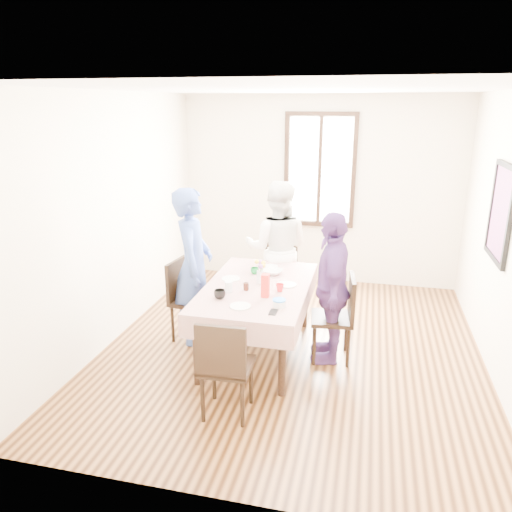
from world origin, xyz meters
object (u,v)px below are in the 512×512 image
person_left (193,266)px  person_far (277,249)px  chair_left (193,301)px  person_right (331,288)px  chair_far (277,278)px  dining_table (257,320)px  chair_right (332,318)px  chair_near (227,366)px

person_left → person_far: 1.21m
chair_left → person_far: size_ratio=0.54×
person_far → chair_left: bearing=46.5°
chair_left → person_right: (1.54, -0.10, 0.33)m
chair_far → dining_table: bearing=95.1°
chair_left → chair_right: bearing=94.1°
chair_left → chair_far: size_ratio=1.00×
dining_table → person_left: size_ratio=0.93×
person_far → chair_near: bearing=86.1°
person_far → person_right: person_far is taller
dining_table → chair_far: (0.00, 1.11, 0.08)m
person_right → chair_left: bearing=-99.5°
chair_right → chair_far: size_ratio=1.00×
chair_left → chair_right: size_ratio=1.00×
chair_right → person_left: size_ratio=0.53×
chair_far → person_right: person_right is taller
dining_table → chair_far: bearing=90.0°
person_left → person_right: (1.52, -0.10, -0.08)m
chair_left → chair_near: bearing=39.5°
chair_left → person_right: bearing=94.1°
chair_left → chair_near: 1.48m
chair_left → person_right: person_right is taller
dining_table → chair_far: chair_far is taller
chair_right → person_right: (-0.02, 0.00, 0.33)m
person_far → person_right: bearing=122.2°
chair_right → chair_far: 1.32m
person_left → person_far: bearing=-50.7°
chair_far → chair_near: (0.00, -2.22, 0.00)m
chair_right → person_far: size_ratio=0.54×
chair_far → chair_left: bearing=56.1°
chair_near → person_left: bearing=119.2°
person_right → chair_near: bearing=-38.8°
dining_table → person_left: (-0.76, 0.15, 0.49)m
chair_near → person_right: 1.43m
chair_near → person_left: person_left is taller
chair_right → person_right: bearing=83.3°
person_left → person_right: person_left is taller
chair_far → person_far: person_far is taller
chair_left → chair_far: bearing=148.8°
chair_far → chair_right: bearing=131.4°
chair_near → person_right: bearing=55.1°
person_right → chair_right: bearing=84.3°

